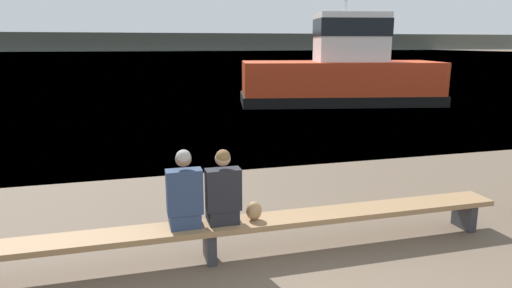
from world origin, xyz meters
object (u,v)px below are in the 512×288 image
Objects in this scene: bench_main at (209,230)px; shopping_bag at (254,211)px; tugboat_red at (342,76)px; person_left at (184,195)px; person_right at (223,193)px.

shopping_bag reaches higher than bench_main.
tugboat_red reaches higher than shopping_bag.
person_left is at bearing 158.95° from tugboat_red.
tugboat_red is (9.04, 14.07, 0.38)m from person_left.
bench_main is 16.59m from tugboat_red.
person_right reaches higher than bench_main.
person_right reaches higher than shopping_bag.
tugboat_red is at bearing 57.27° from person_left.
tugboat_red reaches higher than person_left.
person_right is (0.19, 0.01, 0.50)m from bench_main.
tugboat_red reaches higher than bench_main.
tugboat_red is at bearing 59.99° from shopping_bag.
person_left reaches higher than shopping_bag.
shopping_bag is 16.26m from tugboat_red.
shopping_bag is at bearing 0.13° from person_left.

